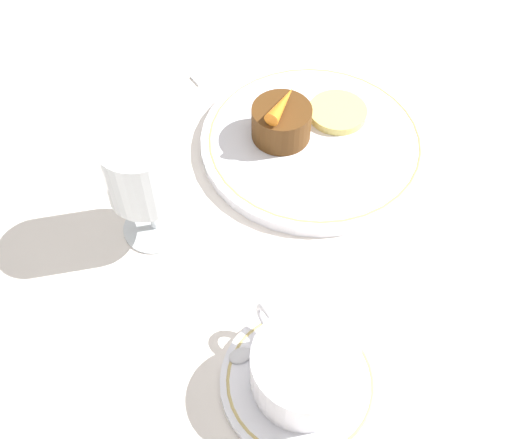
# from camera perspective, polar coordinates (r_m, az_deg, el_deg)

# --- Properties ---
(ground_plane) EXTENTS (3.00, 3.00, 0.00)m
(ground_plane) POSITION_cam_1_polar(r_m,az_deg,el_deg) (0.72, 5.06, 5.62)
(ground_plane) COLOR white
(dinner_plate) EXTENTS (0.27, 0.27, 0.01)m
(dinner_plate) POSITION_cam_1_polar(r_m,az_deg,el_deg) (0.74, 5.54, 7.42)
(dinner_plate) COLOR white
(dinner_plate) RESTS_ON ground_plane
(saucer) EXTENTS (0.15, 0.15, 0.01)m
(saucer) POSITION_cam_1_polar(r_m,az_deg,el_deg) (0.57, 4.20, -15.16)
(saucer) COLOR white
(saucer) RESTS_ON ground_plane
(coffee_cup) EXTENTS (0.12, 0.10, 0.05)m
(coffee_cup) POSITION_cam_1_polar(r_m,az_deg,el_deg) (0.54, 4.58, -13.95)
(coffee_cup) COLOR white
(coffee_cup) RESTS_ON saucer
(spoon) EXTENTS (0.03, 0.12, 0.00)m
(spoon) POSITION_cam_1_polar(r_m,az_deg,el_deg) (0.58, 1.90, -11.53)
(spoon) COLOR silver
(spoon) RESTS_ON saucer
(wine_glass) EXTENTS (0.08, 0.08, 0.14)m
(wine_glass) POSITION_cam_1_polar(r_m,az_deg,el_deg) (0.60, -10.70, 4.37)
(wine_glass) COLOR silver
(wine_glass) RESTS_ON ground_plane
(fork) EXTENTS (0.02, 0.18, 0.01)m
(fork) POSITION_cam_1_polar(r_m,az_deg,el_deg) (0.85, -1.76, 14.74)
(fork) COLOR silver
(fork) RESTS_ON ground_plane
(dessert_cake) EXTENTS (0.07, 0.07, 0.04)m
(dessert_cake) POSITION_cam_1_polar(r_m,az_deg,el_deg) (0.72, 2.43, 9.22)
(dessert_cake) COLOR #563314
(dessert_cake) RESTS_ON dinner_plate
(carrot_garnish) EXTENTS (0.05, 0.06, 0.02)m
(carrot_garnish) POSITION_cam_1_polar(r_m,az_deg,el_deg) (0.70, 2.51, 10.97)
(carrot_garnish) COLOR orange
(carrot_garnish) RESTS_ON dessert_cake
(pineapple_slice) EXTENTS (0.07, 0.07, 0.01)m
(pineapple_slice) POSITION_cam_1_polar(r_m,az_deg,el_deg) (0.76, 7.78, 10.10)
(pineapple_slice) COLOR #EFE075
(pineapple_slice) RESTS_ON dinner_plate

